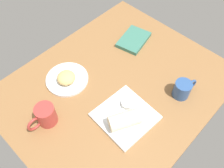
{
  "coord_description": "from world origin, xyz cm",
  "views": [
    {
      "loc": [
        53.23,
        48.77,
        104.85
      ],
      "look_at": [
        2.07,
        -0.32,
        7.0
      ],
      "focal_mm": 39.08,
      "sensor_mm": 36.0,
      "label": 1
    }
  ],
  "objects": [
    {
      "name": "round_plate",
      "position": [
        14.65,
        -20.3,
        4.7
      ],
      "size": [
        21.71,
        21.71,
        1.4
      ],
      "primitive_type": "cylinder",
      "color": "white",
      "rests_on": "dining_table"
    },
    {
      "name": "dining_table",
      "position": [
        0.0,
        0.0,
        2.0
      ],
      "size": [
        110.0,
        90.0,
        4.0
      ],
      "primitive_type": "cube",
      "color": "olive",
      "rests_on": "ground"
    },
    {
      "name": "book_stack",
      "position": [
        -30.64,
        -14.24,
        5.14
      ],
      "size": [
        21.95,
        17.37,
        2.28
      ],
      "color": "#387260",
      "rests_on": "dining_table"
    },
    {
      "name": "coffee_mug",
      "position": [
        36.15,
        -8.62,
        9.32
      ],
      "size": [
        14.31,
        8.86,
        10.42
      ],
      "color": "#B23833",
      "rests_on": "dining_table"
    },
    {
      "name": "sauce_cup",
      "position": [
        5.36,
        12.79,
        6.89
      ],
      "size": [
        5.63,
        5.63,
        2.4
      ],
      "color": "silver",
      "rests_on": "square_plate"
    },
    {
      "name": "square_plate",
      "position": [
        9.95,
        15.78,
        4.8
      ],
      "size": [
        25.88,
        25.88,
        1.6
      ],
      "primitive_type": "cube",
      "rotation": [
        0.0,
        0.0,
        -0.07
      ],
      "color": "white",
      "rests_on": "dining_table"
    },
    {
      "name": "second_mug",
      "position": [
        -18.62,
        27.07,
        8.54
      ],
      "size": [
        12.71,
        8.17,
        8.86
      ],
      "color": "#2D518C",
      "rests_on": "dining_table"
    },
    {
      "name": "scone_pastry",
      "position": [
        15.58,
        -19.25,
        7.76
      ],
      "size": [
        13.18,
        13.2,
        4.73
      ],
      "primitive_type": "ellipsoid",
      "rotation": [
        0.0,
        0.0,
        0.84
      ],
      "color": "tan",
      "rests_on": "round_plate"
    },
    {
      "name": "breakfast_wrap",
      "position": [
        13.62,
        18.17,
        9.2
      ],
      "size": [
        15.56,
        12.75,
        7.19
      ],
      "primitive_type": "cylinder",
      "rotation": [
        1.57,
        0.0,
        4.23
      ],
      "color": "beige",
      "rests_on": "square_plate"
    }
  ]
}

